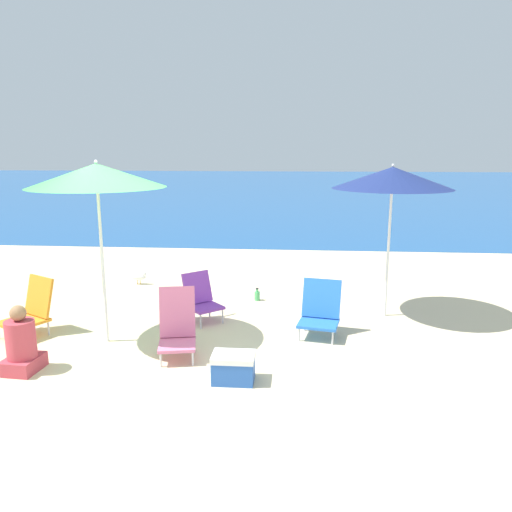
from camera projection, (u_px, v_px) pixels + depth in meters
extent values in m
plane|color=beige|center=(161.00, 361.00, 5.75)|extent=(60.00, 60.00, 0.00)
cube|color=#1E5699|center=(273.00, 186.00, 31.54)|extent=(60.00, 40.00, 0.01)
cylinder|color=white|center=(103.00, 267.00, 6.13)|extent=(0.04, 0.04, 1.94)
cone|color=#47B756|center=(97.00, 175.00, 5.89)|extent=(1.63, 1.63, 0.28)
sphere|color=white|center=(96.00, 162.00, 5.85)|extent=(0.04, 0.04, 0.04)
cylinder|color=white|center=(388.00, 254.00, 7.11)|extent=(0.04, 0.04, 1.85)
cone|color=navy|center=(392.00, 178.00, 6.88)|extent=(1.66, 1.66, 0.30)
sphere|color=white|center=(393.00, 165.00, 6.84)|extent=(0.04, 0.04, 0.04)
cylinder|color=silver|center=(161.00, 360.00, 5.57)|extent=(0.02, 0.02, 0.17)
cylinder|color=silver|center=(193.00, 359.00, 5.61)|extent=(0.02, 0.02, 0.17)
cylinder|color=silver|center=(163.00, 347.00, 5.95)|extent=(0.02, 0.02, 0.17)
cylinder|color=silver|center=(193.00, 345.00, 5.99)|extent=(0.02, 0.02, 0.17)
cube|color=pink|center=(177.00, 344.00, 5.76)|extent=(0.50, 0.53, 0.04)
cube|color=pink|center=(177.00, 312.00, 5.91)|extent=(0.44, 0.24, 0.59)
cylinder|color=silver|center=(17.00, 339.00, 6.16)|extent=(0.02, 0.02, 0.19)
cylinder|color=silver|center=(30.00, 322.00, 6.74)|extent=(0.02, 0.02, 0.19)
cylinder|color=silver|center=(48.00, 328.00, 6.52)|extent=(0.02, 0.02, 0.19)
cube|color=orange|center=(23.00, 322.00, 6.43)|extent=(0.67, 0.69, 0.04)
cube|color=orange|center=(39.00, 296.00, 6.58)|extent=(0.50, 0.38, 0.52)
cylinder|color=silver|center=(299.00, 335.00, 6.32)|extent=(0.02, 0.02, 0.17)
cylinder|color=silver|center=(333.00, 338.00, 6.21)|extent=(0.02, 0.02, 0.17)
cylinder|color=silver|center=(305.00, 325.00, 6.68)|extent=(0.02, 0.02, 0.17)
cylinder|color=silver|center=(336.00, 328.00, 6.56)|extent=(0.02, 0.02, 0.17)
cube|color=blue|center=(318.00, 323.00, 6.42)|extent=(0.58, 0.54, 0.04)
cube|color=blue|center=(322.00, 298.00, 6.57)|extent=(0.52, 0.28, 0.50)
cylinder|color=silver|center=(201.00, 321.00, 6.74)|extent=(0.02, 0.02, 0.21)
cylinder|color=silver|center=(223.00, 316.00, 6.95)|extent=(0.02, 0.02, 0.21)
cylinder|color=silver|center=(188.00, 315.00, 7.02)|extent=(0.02, 0.02, 0.21)
cylinder|color=silver|center=(210.00, 310.00, 7.22)|extent=(0.02, 0.02, 0.21)
cube|color=purple|center=(205.00, 307.00, 6.96)|extent=(0.58, 0.58, 0.04)
cube|color=purple|center=(197.00, 287.00, 7.07)|extent=(0.42, 0.40, 0.44)
cube|color=#BF3F4C|center=(23.00, 364.00, 5.48)|extent=(0.38, 0.44, 0.16)
cylinder|color=#BF3F4C|center=(21.00, 339.00, 5.42)|extent=(0.31, 0.31, 0.42)
sphere|color=#9E704C|center=(18.00, 313.00, 5.35)|extent=(0.17, 0.17, 0.17)
cylinder|color=#4CB266|center=(257.00, 296.00, 8.01)|extent=(0.09, 0.09, 0.14)
cylinder|color=#4CB266|center=(257.00, 290.00, 7.99)|extent=(0.04, 0.04, 0.05)
cylinder|color=black|center=(257.00, 289.00, 7.98)|extent=(0.04, 0.04, 0.02)
cube|color=#2859B2|center=(233.00, 370.00, 5.23)|extent=(0.43, 0.31, 0.24)
cube|color=white|center=(233.00, 357.00, 5.20)|extent=(0.45, 0.32, 0.06)
cylinder|color=gold|center=(138.00, 282.00, 8.96)|extent=(0.01, 0.01, 0.07)
cylinder|color=gold|center=(140.00, 282.00, 8.96)|extent=(0.01, 0.01, 0.07)
ellipsoid|color=white|center=(139.00, 277.00, 8.94)|extent=(0.26, 0.11, 0.13)
sphere|color=white|center=(144.00, 274.00, 8.92)|extent=(0.07, 0.07, 0.07)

